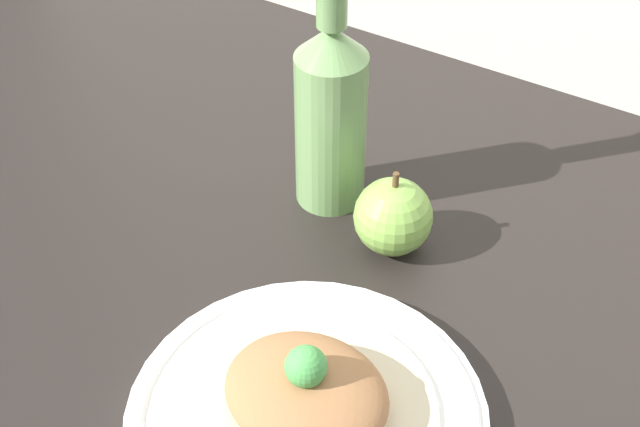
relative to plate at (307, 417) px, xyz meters
The scene contains 5 objects.
ground_plane 7.97cm from the plate, 109.25° to the left, with size 180.00×110.00×4.00cm, color black.
plate is the anchor object (origin of this frame).
plated_food 2.97cm from the plate, 90.00° to the left, with size 21.68×21.68×7.60cm.
cider_bottle 31.59cm from the plate, 117.71° to the left, with size 7.36×7.36×29.85cm.
apple 23.49cm from the plate, 101.01° to the left, with size 7.92×7.92×9.43cm.
Camera 1 is at (26.51, -43.55, 62.35)cm, focal length 50.00 mm.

